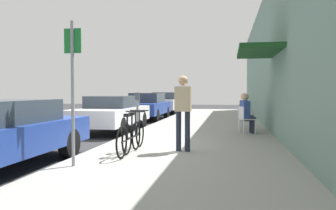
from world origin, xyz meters
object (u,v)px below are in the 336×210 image
parked_car_2 (147,106)px  pedestrian_standing (183,107)px  cafe_chair_2 (243,114)px  bicycle_1 (134,135)px  seated_patron_1 (246,111)px  cafe_chair_1 (244,116)px  bicycle_0 (129,137)px  parked_car_1 (112,113)px  cafe_chair_0 (245,118)px  parked_car_3 (166,102)px  street_sign (73,82)px  parked_car_4 (177,100)px  parking_meter (137,111)px  seated_patron_0 (247,112)px

parked_car_2 → pedestrian_standing: (3.24, -9.60, 0.40)m
parked_car_2 → cafe_chair_2: (4.77, -4.37, -0.10)m
bicycle_1 → seated_patron_1: bearing=58.8°
bicycle_1 → cafe_chair_1: 5.19m
parked_car_2 → bicycle_0: bearing=-78.0°
parked_car_1 → bicycle_0: size_ratio=2.57×
bicycle_1 → cafe_chair_0: bicycle_1 is taller
parked_car_3 → cafe_chair_2: parked_car_3 is taller
street_sign → cafe_chair_0: 6.35m
bicycle_1 → cafe_chair_0: size_ratio=1.97×
pedestrian_standing → parked_car_2: bearing=108.7°
parked_car_3 → cafe_chair_0: bearing=-67.1°
parked_car_4 → parking_meter: parking_meter is taller
seated_patron_0 → cafe_chair_1: bearing=94.1°
cafe_chair_1 → street_sign: bearing=-117.8°
parked_car_3 → cafe_chair_1: bearing=-65.5°
bicycle_0 → cafe_chair_0: (2.61, 4.06, 0.14)m
seated_patron_0 → cafe_chair_2: 1.70m
parking_meter → cafe_chair_2: size_ratio=1.52×
street_sign → seated_patron_1: bearing=61.7°
parked_car_3 → cafe_chair_2: 10.71m
cafe_chair_0 → parked_car_4: bearing=106.1°
street_sign → bicycle_0: (0.66, 1.29, -1.16)m
seated_patron_1 → parked_car_1: bearing=-179.1°
parked_car_1 → parked_car_4: parked_car_4 is taller
parked_car_2 → bicycle_0: parked_car_2 is taller
parked_car_2 → pedestrian_standing: pedestrian_standing is taller
parked_car_1 → parked_car_3: size_ratio=1.00×
seated_patron_1 → pedestrian_standing: (-1.58, -4.36, 0.30)m
bicycle_1 → seated_patron_0: (2.70, 3.64, 0.34)m
street_sign → cafe_chair_0: size_ratio=2.99×
parked_car_1 → parking_meter: parking_meter is taller
parked_car_3 → parked_car_1: bearing=-90.0°
parked_car_3 → parking_meter: size_ratio=3.33×
parking_meter → cafe_chair_0: 3.47m
parked_car_1 → parking_meter: 2.57m
parking_meter → bicycle_0: (0.61, -2.79, -0.41)m
bicycle_0 → cafe_chair_0: size_ratio=1.97×
parked_car_4 → parked_car_2: bearing=-90.0°
parked_car_2 → seated_patron_1: (4.82, -5.24, 0.09)m
seated_patron_0 → parked_car_4: bearing=106.3°
parked_car_3 → parked_car_4: (-0.00, 5.23, 0.00)m
cafe_chair_0 → bicycle_1: bearing=-126.1°
parked_car_1 → cafe_chair_0: 4.83m
parked_car_1 → parked_car_2: size_ratio=1.00×
street_sign → parked_car_3: bearing=95.1°
parked_car_2 → seated_patron_1: size_ratio=3.41×
cafe_chair_0 → parked_car_2: bearing=128.1°
parked_car_1 → parked_car_3: 10.54m
street_sign → seated_patron_1: size_ratio=2.02×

